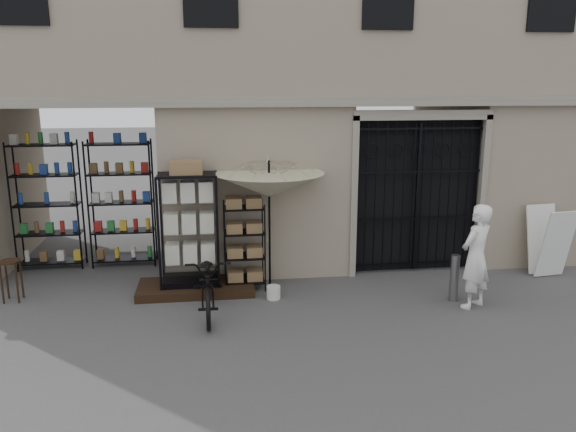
{
  "coord_description": "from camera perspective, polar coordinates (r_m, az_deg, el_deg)",
  "views": [
    {
      "loc": [
        -2.03,
        -7.83,
        3.56
      ],
      "look_at": [
        -0.8,
        1.4,
        1.35
      ],
      "focal_mm": 35.0,
      "sensor_mm": 36.0,
      "label": 1
    }
  ],
  "objects": [
    {
      "name": "shopkeeper",
      "position": [
        9.76,
        18.16,
        -8.73
      ],
      "size": [
        1.44,
        1.78,
        0.41
      ],
      "primitive_type": "imported",
      "rotation": [
        0.0,
        0.0,
        3.7
      ],
      "color": "white",
      "rests_on": "ground"
    },
    {
      "name": "shop_shelving",
      "position": [
        11.64,
        -19.93,
        1.1
      ],
      "size": [
        2.7,
        0.5,
        2.5
      ],
      "primitive_type": "cube",
      "color": "black",
      "rests_on": "ground"
    },
    {
      "name": "wooden_stool",
      "position": [
        10.46,
        -26.27,
        -5.82
      ],
      "size": [
        0.34,
        0.34,
        0.71
      ],
      "rotation": [
        0.0,
        0.0,
        -0.01
      ],
      "color": "black",
      "rests_on": "ground"
    },
    {
      "name": "display_cabinet",
      "position": [
        9.77,
        -10.0,
        -1.94
      ],
      "size": [
        1.08,
        0.81,
        2.09
      ],
      "rotation": [
        0.0,
        0.0,
        0.24
      ],
      "color": "black",
      "rests_on": "step_platform"
    },
    {
      "name": "step_platform",
      "position": [
        10.01,
        -9.3,
        -7.2
      ],
      "size": [
        2.0,
        0.9,
        0.15
      ],
      "primitive_type": "cube",
      "color": "black",
      "rests_on": "ground"
    },
    {
      "name": "steel_bollard",
      "position": [
        9.79,
        16.54,
        -6.06
      ],
      "size": [
        0.17,
        0.17,
        0.8
      ],
      "primitive_type": "cylinder",
      "rotation": [
        0.0,
        0.0,
        -0.19
      ],
      "color": "slate",
      "rests_on": "ground"
    },
    {
      "name": "main_building",
      "position": [
        12.04,
        2.25,
        17.83
      ],
      "size": [
        14.0,
        4.0,
        9.0
      ],
      "primitive_type": "cube",
      "color": "gray",
      "rests_on": "ground"
    },
    {
      "name": "shop_recess",
      "position": [
        11.1,
        -20.31,
        1.83
      ],
      "size": [
        3.0,
        1.7,
        3.0
      ],
      "primitive_type": "cube",
      "color": "black",
      "rests_on": "ground"
    },
    {
      "name": "white_bucket",
      "position": [
        9.57,
        -1.48,
        -7.76
      ],
      "size": [
        0.29,
        0.29,
        0.22
      ],
      "primitive_type": "cylinder",
      "rotation": [
        0.0,
        0.0,
        -0.31
      ],
      "color": "silver",
      "rests_on": "ground"
    },
    {
      "name": "wire_rack",
      "position": [
        9.89,
        -4.45,
        -3.12
      ],
      "size": [
        0.81,
        0.69,
        1.56
      ],
      "rotation": [
        0.0,
        0.0,
        -0.35
      ],
      "color": "black",
      "rests_on": "ground"
    },
    {
      "name": "iron_gate",
      "position": [
        10.98,
        12.7,
        2.21
      ],
      "size": [
        2.5,
        0.21,
        3.0
      ],
      "color": "black",
      "rests_on": "ground"
    },
    {
      "name": "easel_sign",
      "position": [
        11.61,
        24.99,
        -2.35
      ],
      "size": [
        0.69,
        0.78,
        1.29
      ],
      "rotation": [
        0.0,
        0.0,
        0.12
      ],
      "color": "silver",
      "rests_on": "ground"
    },
    {
      "name": "ground",
      "position": [
        8.84,
        6.46,
        -10.5
      ],
      "size": [
        80.0,
        80.0,
        0.0
      ],
      "primitive_type": "plane",
      "color": "#27272B",
      "rests_on": "ground"
    },
    {
      "name": "bicycle",
      "position": [
        9.14,
        -7.95,
        -9.71
      ],
      "size": [
        0.68,
        1.01,
        1.91
      ],
      "primitive_type": "imported",
      "rotation": [
        0.0,
        0.0,
        0.01
      ],
      "color": "black",
      "rests_on": "ground"
    },
    {
      "name": "market_umbrella",
      "position": [
        9.68,
        -1.93,
        3.85
      ],
      "size": [
        2.11,
        2.13,
        2.73
      ],
      "rotation": [
        0.0,
        0.0,
        0.31
      ],
      "color": "black",
      "rests_on": "ground"
    }
  ]
}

